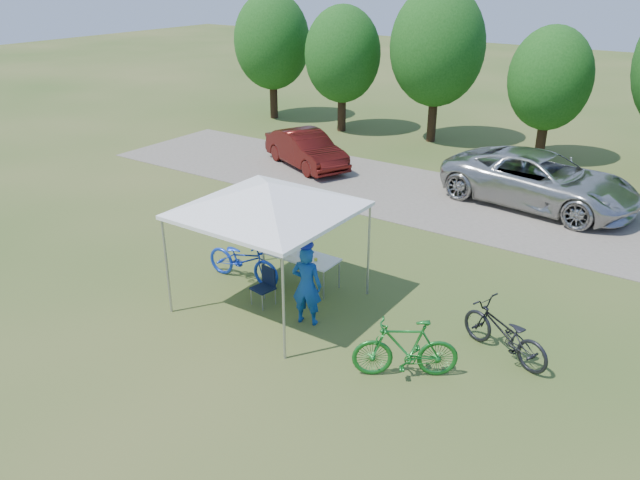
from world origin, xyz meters
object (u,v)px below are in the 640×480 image
at_px(bike_green, 405,348).
at_px(sedan, 306,149).
at_px(minivan, 540,180).
at_px(bike_blue, 243,260).
at_px(folding_table, 301,257).
at_px(cooler, 293,246).
at_px(bike_dark, 504,333).
at_px(cyclist, 307,285).
at_px(folding_chair, 266,283).

xyz_separation_m(bike_green, sedan, (-8.71, 9.17, 0.10)).
bearing_deg(minivan, bike_blue, 161.86).
relative_size(folding_table, bike_blue, 0.90).
bearing_deg(bike_green, cooler, -148.61).
bearing_deg(bike_green, bike_dark, 108.77).
height_order(bike_blue, sedan, sedan).
relative_size(cyclist, sedan, 0.44).
bearing_deg(cyclist, folding_chair, -23.48).
distance_m(folding_chair, bike_green, 3.72).
distance_m(bike_green, minivan, 9.93).
bearing_deg(minivan, folding_chair, 169.02).
bearing_deg(bike_blue, minivan, -28.12).
distance_m(bike_blue, sedan, 8.92).
bearing_deg(folding_chair, minivan, 82.00).
xyz_separation_m(cyclist, minivan, (1.81, 9.42, -0.03)).
bearing_deg(cyclist, cooler, -60.50).
xyz_separation_m(cooler, bike_dark, (5.00, -0.21, -0.40)).
xyz_separation_m(cyclist, bike_blue, (-2.29, 0.69, -0.33)).
xyz_separation_m(folding_table, minivan, (2.90, 8.12, 0.14)).
xyz_separation_m(folding_table, bike_green, (3.55, -1.78, -0.12)).
height_order(bike_blue, bike_dark, bike_blue).
bearing_deg(cooler, folding_table, -0.00).
relative_size(folding_chair, minivan, 0.14).
xyz_separation_m(cooler, bike_blue, (-0.97, -0.60, -0.39)).
distance_m(bike_blue, bike_green, 4.89).
distance_m(folding_table, minivan, 8.63).
bearing_deg(minivan, cyclist, 176.14).
relative_size(folding_chair, cooler, 1.66).
bearing_deg(bike_green, folding_chair, -133.37).
bearing_deg(bike_green, bike_blue, -137.31).
bearing_deg(bike_blue, folding_chair, -119.08).
bearing_deg(folding_table, folding_chair, -95.46).
distance_m(folding_table, folding_chair, 1.16).
bearing_deg(folding_table, bike_green, -26.64).
height_order(folding_table, minivan, minivan).
relative_size(folding_chair, bike_green, 0.43).
relative_size(bike_blue, sedan, 0.50).
bearing_deg(sedan, folding_chair, -125.42).
bearing_deg(bike_green, minivan, 150.42).
xyz_separation_m(cyclist, bike_green, (2.46, -0.49, -0.29)).
bearing_deg(cyclist, bike_dark, -179.48).
distance_m(cyclist, sedan, 10.70).
bearing_deg(folding_table, sedan, 124.90).
height_order(folding_table, bike_blue, bike_blue).
bearing_deg(bike_blue, cooler, -61.34).
bearing_deg(cooler, sedan, 123.72).
bearing_deg(cyclist, folding_table, -65.81).
height_order(cooler, bike_dark, cooler).
relative_size(bike_green, bike_dark, 0.98).
height_order(bike_blue, minivan, minivan).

